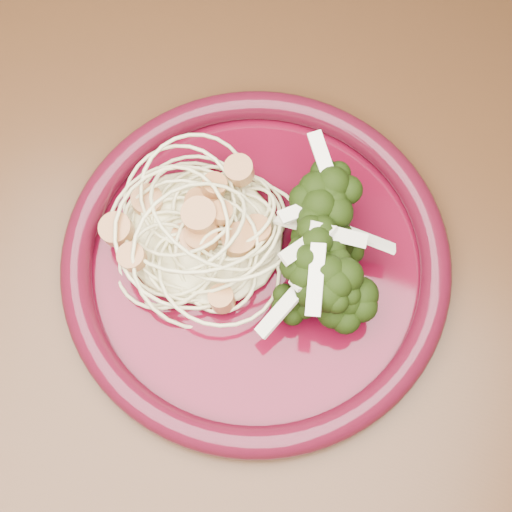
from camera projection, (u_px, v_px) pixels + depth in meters
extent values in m
plane|color=brown|center=(299.00, 435.00, 1.28)|extent=(3.50, 3.50, 0.00)
cube|color=#472814|center=(349.00, 324.00, 0.60)|extent=(1.20, 0.80, 0.04)
cylinder|color=#472814|center=(52.00, 77.00, 1.13)|extent=(0.06, 0.06, 0.71)
cylinder|color=#480615|center=(256.00, 263.00, 0.59)|extent=(0.34, 0.34, 0.01)
torus|color=#480C1A|center=(256.00, 259.00, 0.58)|extent=(0.35, 0.35, 0.03)
ellipsoid|color=beige|center=(200.00, 231.00, 0.58)|extent=(0.15, 0.13, 0.03)
ellipsoid|color=black|center=(328.00, 280.00, 0.55)|extent=(0.11, 0.16, 0.05)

